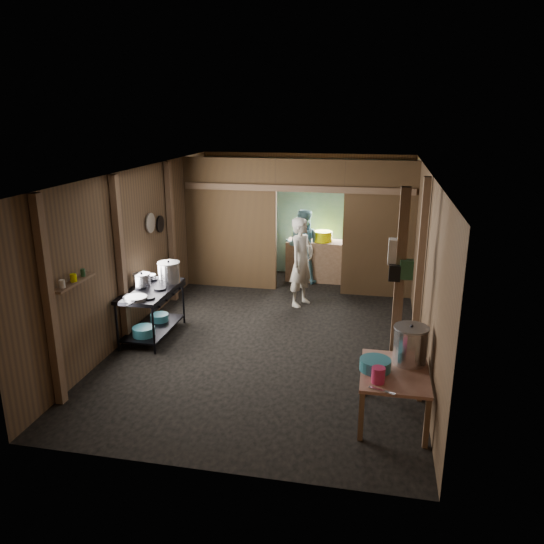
% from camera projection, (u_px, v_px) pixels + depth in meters
% --- Properties ---
extents(floor, '(4.50, 7.00, 0.00)m').
position_uv_depth(floor, '(274.00, 333.00, 8.61)').
color(floor, black).
rests_on(floor, ground).
extents(ceiling, '(4.50, 7.00, 0.00)m').
position_uv_depth(ceiling, '(275.00, 171.00, 7.85)').
color(ceiling, '#484644').
rests_on(ceiling, ground).
extents(wall_back, '(4.50, 0.00, 2.60)m').
position_uv_depth(wall_back, '(306.00, 214.00, 11.51)').
color(wall_back, brown).
rests_on(wall_back, ground).
extents(wall_front, '(4.50, 0.00, 2.60)m').
position_uv_depth(wall_front, '(202.00, 353.00, 4.95)').
color(wall_front, brown).
rests_on(wall_front, ground).
extents(wall_left, '(0.00, 7.00, 2.60)m').
position_uv_depth(wall_left, '(140.00, 249.00, 8.66)').
color(wall_left, brown).
rests_on(wall_left, ground).
extents(wall_right, '(0.00, 7.00, 2.60)m').
position_uv_depth(wall_right, '(424.00, 264.00, 7.81)').
color(wall_right, brown).
rests_on(wall_right, ground).
extents(partition_left, '(1.85, 0.10, 2.60)m').
position_uv_depth(partition_left, '(231.00, 224.00, 10.54)').
color(partition_left, brown).
rests_on(partition_left, floor).
extents(partition_right, '(1.35, 0.10, 2.60)m').
position_uv_depth(partition_right, '(379.00, 230.00, 10.00)').
color(partition_right, brown).
rests_on(partition_right, floor).
extents(partition_header, '(1.30, 0.10, 0.60)m').
position_uv_depth(partition_header, '(310.00, 175.00, 9.95)').
color(partition_header, brown).
rests_on(partition_header, wall_back).
extents(turquoise_panel, '(4.40, 0.06, 2.50)m').
position_uv_depth(turquoise_panel, '(305.00, 217.00, 11.47)').
color(turquoise_panel, '#7AA6A5').
rests_on(turquoise_panel, wall_back).
extents(back_counter, '(1.20, 0.50, 0.85)m').
position_uv_depth(back_counter, '(315.00, 261.00, 11.20)').
color(back_counter, brown).
rests_on(back_counter, floor).
extents(wall_clock, '(0.20, 0.03, 0.20)m').
position_uv_depth(wall_clock, '(317.00, 188.00, 11.20)').
color(wall_clock, silver).
rests_on(wall_clock, wall_back).
extents(post_left_a, '(0.10, 0.12, 2.60)m').
position_uv_depth(post_left_a, '(49.00, 304.00, 6.21)').
color(post_left_a, brown).
rests_on(post_left_a, floor).
extents(post_left_b, '(0.10, 0.12, 2.60)m').
position_uv_depth(post_left_b, '(121.00, 262.00, 7.90)').
color(post_left_b, brown).
rests_on(post_left_b, floor).
extents(post_left_c, '(0.10, 0.12, 2.60)m').
position_uv_depth(post_left_c, '(171.00, 233.00, 9.77)').
color(post_left_c, brown).
rests_on(post_left_c, floor).
extents(post_right, '(0.10, 0.12, 2.60)m').
position_uv_depth(post_right, '(420.00, 268.00, 7.63)').
color(post_right, brown).
rests_on(post_right, floor).
extents(post_free, '(0.12, 0.12, 2.60)m').
position_uv_depth(post_free, '(399.00, 290.00, 6.66)').
color(post_free, brown).
rests_on(post_free, floor).
extents(cross_beam, '(4.40, 0.12, 0.12)m').
position_uv_depth(cross_beam, '(297.00, 188.00, 10.03)').
color(cross_beam, brown).
rests_on(cross_beam, wall_left).
extents(pan_lid_big, '(0.03, 0.34, 0.34)m').
position_uv_depth(pan_lid_big, '(151.00, 223.00, 8.92)').
color(pan_lid_big, gray).
rests_on(pan_lid_big, wall_left).
extents(pan_lid_small, '(0.03, 0.30, 0.30)m').
position_uv_depth(pan_lid_small, '(160.00, 224.00, 9.33)').
color(pan_lid_small, black).
rests_on(pan_lid_small, wall_left).
extents(wall_shelf, '(0.14, 0.80, 0.03)m').
position_uv_depth(wall_shelf, '(74.00, 283.00, 6.64)').
color(wall_shelf, brown).
rests_on(wall_shelf, wall_left).
extents(jar_white, '(0.07, 0.07, 0.10)m').
position_uv_depth(jar_white, '(62.00, 284.00, 6.39)').
color(jar_white, silver).
rests_on(jar_white, wall_shelf).
extents(jar_yellow, '(0.08, 0.08, 0.10)m').
position_uv_depth(jar_yellow, '(73.00, 278.00, 6.62)').
color(jar_yellow, '#DCE300').
rests_on(jar_yellow, wall_shelf).
extents(jar_green, '(0.06, 0.06, 0.10)m').
position_uv_depth(jar_green, '(83.00, 273.00, 6.83)').
color(jar_green, '#265333').
rests_on(jar_green, wall_shelf).
extents(bag_white, '(0.22, 0.15, 0.32)m').
position_uv_depth(bag_white, '(397.00, 252.00, 6.61)').
color(bag_white, silver).
rests_on(bag_white, post_free).
extents(bag_green, '(0.16, 0.12, 0.24)m').
position_uv_depth(bag_green, '(406.00, 269.00, 6.51)').
color(bag_green, '#265333').
rests_on(bag_green, post_free).
extents(bag_black, '(0.14, 0.10, 0.20)m').
position_uv_depth(bag_black, '(395.00, 273.00, 6.53)').
color(bag_black, black).
rests_on(bag_black, post_free).
extents(gas_range, '(0.69, 1.35, 0.80)m').
position_uv_depth(gas_range, '(152.00, 313.00, 8.39)').
color(gas_range, black).
rests_on(gas_range, floor).
extents(prep_table, '(0.77, 1.05, 0.62)m').
position_uv_depth(prep_table, '(393.00, 395.00, 6.14)').
color(prep_table, tan).
rests_on(prep_table, floor).
extents(stove_pot_large, '(0.44, 0.44, 0.36)m').
position_uv_depth(stove_pot_large, '(169.00, 273.00, 8.54)').
color(stove_pot_large, silver).
rests_on(stove_pot_large, gas_range).
extents(stove_pot_med, '(0.36, 0.36, 0.24)m').
position_uv_depth(stove_pot_med, '(142.00, 281.00, 8.35)').
color(stove_pot_med, silver).
rests_on(stove_pot_med, gas_range).
extents(stove_saucepan, '(0.21, 0.21, 0.10)m').
position_uv_depth(stove_saucepan, '(151.00, 278.00, 8.68)').
color(stove_saucepan, silver).
rests_on(stove_saucepan, gas_range).
extents(frying_pan, '(0.41, 0.59, 0.07)m').
position_uv_depth(frying_pan, '(136.00, 298.00, 7.79)').
color(frying_pan, gray).
rests_on(frying_pan, gas_range).
extents(blue_tub_front, '(0.34, 0.34, 0.14)m').
position_uv_depth(blue_tub_front, '(144.00, 331.00, 8.12)').
color(blue_tub_front, teal).
rests_on(blue_tub_front, gas_range).
extents(blue_tub_back, '(0.29, 0.29, 0.12)m').
position_uv_depth(blue_tub_back, '(159.00, 317.00, 8.69)').
color(blue_tub_back, teal).
rests_on(blue_tub_back, gas_range).
extents(stock_pot, '(0.51, 0.51, 0.48)m').
position_uv_depth(stock_pot, '(410.00, 346.00, 6.18)').
color(stock_pot, silver).
rests_on(stock_pot, prep_table).
extents(wash_basin, '(0.45, 0.45, 0.13)m').
position_uv_depth(wash_basin, '(375.00, 365.00, 6.05)').
color(wash_basin, teal).
rests_on(wash_basin, prep_table).
extents(pink_bucket, '(0.19, 0.19, 0.18)m').
position_uv_depth(pink_bucket, '(378.00, 375.00, 5.77)').
color(pink_bucket, '#CC2C60').
rests_on(pink_bucket, prep_table).
extents(knife, '(0.29, 0.14, 0.01)m').
position_uv_depth(knife, '(382.00, 391.00, 5.61)').
color(knife, silver).
rests_on(knife, prep_table).
extents(yellow_tub, '(0.39, 0.39, 0.21)m').
position_uv_depth(yellow_tub, '(323.00, 236.00, 11.01)').
color(yellow_tub, '#DCE300').
rests_on(yellow_tub, back_counter).
extents(cook, '(0.60, 0.71, 1.64)m').
position_uv_depth(cook, '(302.00, 262.00, 9.65)').
color(cook, beige).
rests_on(cook, floor).
extents(worker_back, '(0.79, 0.64, 1.54)m').
position_uv_depth(worker_back, '(302.00, 246.00, 11.02)').
color(worker_back, '#598F9F').
rests_on(worker_back, floor).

